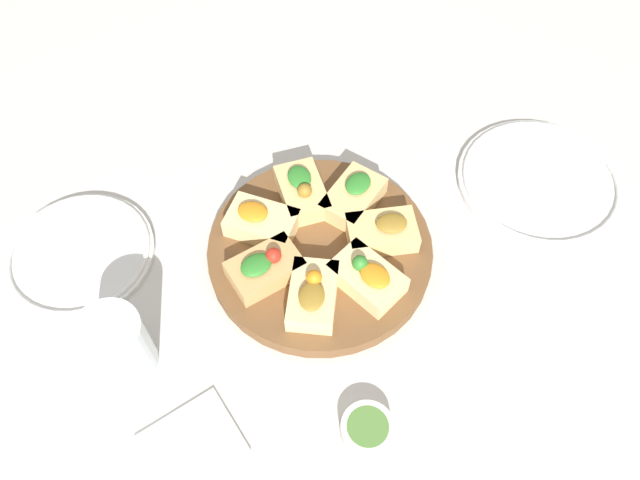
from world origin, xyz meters
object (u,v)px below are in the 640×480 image
at_px(serving_board, 320,251).
at_px(napkin_stack, 192,444).
at_px(plate_left, 79,253).
at_px(dipping_bowl, 367,429).
at_px(water_glass, 116,346).
at_px(plate_right, 540,181).

height_order(serving_board, napkin_stack, serving_board).
distance_m(plate_left, dipping_bowl, 0.48).
bearing_deg(water_glass, plate_left, 81.34).
relative_size(napkin_stack, dipping_bowl, 1.69).
distance_m(serving_board, plate_right, 0.37).
bearing_deg(dipping_bowl, napkin_stack, 145.43).
xyz_separation_m(serving_board, napkin_stack, (-0.29, -0.11, -0.01)).
height_order(plate_left, water_glass, water_glass).
height_order(serving_board, water_glass, water_glass).
relative_size(serving_board, water_glass, 3.24).
bearing_deg(plate_left, dipping_bowl, -70.84).
bearing_deg(serving_board, napkin_stack, -158.53).
distance_m(plate_left, water_glass, 0.19).
xyz_separation_m(plate_left, napkin_stack, (-0.02, -0.33, -0.00)).
bearing_deg(serving_board, plate_left, 141.65).
relative_size(water_glass, dipping_bowl, 1.51).
relative_size(plate_left, dipping_bowl, 3.25).
xyz_separation_m(napkin_stack, dipping_bowl, (0.17, -0.12, 0.01)).
bearing_deg(plate_left, plate_right, -27.83).
relative_size(plate_right, water_glass, 2.57).
xyz_separation_m(serving_board, dipping_bowl, (-0.11, -0.23, 0.00)).
bearing_deg(water_glass, napkin_stack, -86.46).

